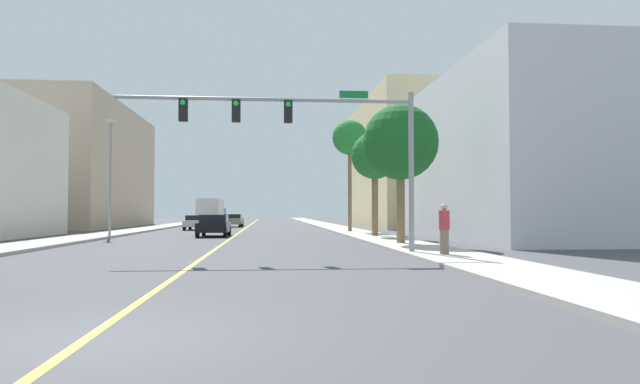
{
  "coord_description": "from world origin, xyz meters",
  "views": [
    {
      "loc": [
        2.37,
        -7.5,
        1.66
      ],
      "look_at": [
        5.2,
        23.9,
        2.76
      ],
      "focal_mm": 31.57,
      "sensor_mm": 36.0,
      "label": 1
    }
  ],
  "objects": [
    {
      "name": "car_black",
      "position": [
        -1.29,
        30.37,
        0.76
      ],
      "size": [
        1.98,
        4.49,
        1.45
      ],
      "rotation": [
        0.0,
        0.0,
        -0.0
      ],
      "color": "black",
      "rests_on": "ground"
    },
    {
      "name": "street_lamp",
      "position": [
        -7.87,
        29.77,
        4.31
      ],
      "size": [
        0.56,
        0.28,
        7.48
      ],
      "color": "gray",
      "rests_on": "sidewalk_left"
    },
    {
      "name": "palm_near",
      "position": [
        8.73,
        19.34,
        5.01
      ],
      "size": [
        3.69,
        3.69,
        6.75
      ],
      "color": "brown",
      "rests_on": "sidewalk_right"
    },
    {
      "name": "building_right_far",
      "position": [
        19.15,
        53.49,
        6.99
      ],
      "size": [
        12.79,
        23.95,
        13.97
      ],
      "primitive_type": "cube",
      "color": "beige",
      "rests_on": "ground"
    },
    {
      "name": "delivery_truck",
      "position": [
        -4.24,
        57.49,
        1.65
      ],
      "size": [
        2.64,
        8.02,
        3.1
      ],
      "rotation": [
        0.0,
        0.0,
        -0.03
      ],
      "color": "#194799",
      "rests_on": "ground"
    },
    {
      "name": "palm_far",
      "position": [
        8.56,
        35.47,
        7.3
      ],
      "size": [
        2.72,
        2.72,
        8.62
      ],
      "color": "brown",
      "rests_on": "sidewalk_right"
    },
    {
      "name": "palm_mid",
      "position": [
        8.99,
        27.41,
        5.11
      ],
      "size": [
        2.99,
        2.99,
        6.54
      ],
      "color": "brown",
      "rests_on": "sidewalk_right"
    },
    {
      "name": "traffic_signal_mast",
      "position": [
        3.9,
        13.52,
        4.79
      ],
      "size": [
        11.18,
        0.36,
        6.1
      ],
      "color": "gray",
      "rests_on": "sidewalk_right"
    },
    {
      "name": "car_silver",
      "position": [
        -4.25,
        44.1,
        0.7
      ],
      "size": [
        1.82,
        4.35,
        1.32
      ],
      "rotation": [
        0.0,
        0.0,
        -0.02
      ],
      "color": "#BCBCC1",
      "rests_on": "ground"
    },
    {
      "name": "ground",
      "position": [
        0.0,
        42.0,
        0.0
      ],
      "size": [
        192.0,
        192.0,
        0.0
      ],
      "primitive_type": "plane",
      "color": "#47474C"
    },
    {
      "name": "lane_marking_center",
      "position": [
        0.0,
        42.0,
        0.0
      ],
      "size": [
        0.16,
        144.0,
        0.01
      ],
      "primitive_type": "cube",
      "color": "yellow",
      "rests_on": "ground"
    },
    {
      "name": "building_left_far",
      "position": [
        -17.86,
        54.91,
        6.42
      ],
      "size": [
        10.21,
        26.39,
        12.84
      ],
      "primitive_type": "cube",
      "color": "tan",
      "rests_on": "ground"
    },
    {
      "name": "pedestrian",
      "position": [
        8.57,
        12.02,
        1.05
      ],
      "size": [
        0.38,
        0.38,
        1.79
      ],
      "rotation": [
        0.0,
        0.0,
        1.8
      ],
      "color": "#726651",
      "rests_on": "sidewalk_right"
    },
    {
      "name": "car_gray",
      "position": [
        -1.48,
        53.62,
        0.73
      ],
      "size": [
        2.01,
        4.19,
        1.38
      ],
      "rotation": [
        0.0,
        0.0,
        -0.04
      ],
      "color": "slate",
      "rests_on": "ground"
    },
    {
      "name": "sidewalk_left",
      "position": [
        -8.81,
        42.0,
        0.07
      ],
      "size": [
        2.88,
        168.0,
        0.15
      ],
      "primitive_type": "cube",
      "color": "#9E9B93",
      "rests_on": "ground"
    },
    {
      "name": "sidewalk_right",
      "position": [
        8.81,
        42.0,
        0.07
      ],
      "size": [
        2.88,
        168.0,
        0.15
      ],
      "primitive_type": "cube",
      "color": "#B2ADA3",
      "rests_on": "ground"
    },
    {
      "name": "building_right_near",
      "position": [
        20.7,
        26.6,
        4.97
      ],
      "size": [
        15.89,
        21.27,
        9.94
      ],
      "primitive_type": "cube",
      "color": "silver",
      "rests_on": "ground"
    }
  ]
}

